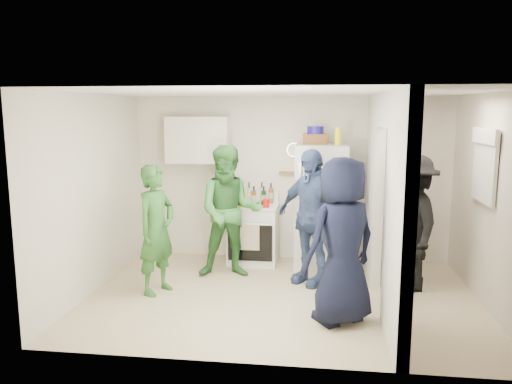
% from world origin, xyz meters
% --- Properties ---
extents(floor, '(4.80, 4.80, 0.00)m').
position_xyz_m(floor, '(0.00, 0.00, 0.00)').
color(floor, '#C2B088').
rests_on(floor, ground).
extents(wall_back, '(4.80, 0.00, 4.80)m').
position_xyz_m(wall_back, '(0.00, 1.70, 1.25)').
color(wall_back, silver).
rests_on(wall_back, floor).
extents(wall_front, '(4.80, 0.00, 4.80)m').
position_xyz_m(wall_front, '(0.00, -1.70, 1.25)').
color(wall_front, silver).
rests_on(wall_front, floor).
extents(wall_left, '(0.00, 3.40, 3.40)m').
position_xyz_m(wall_left, '(-2.40, 0.00, 1.25)').
color(wall_left, silver).
rests_on(wall_left, floor).
extents(wall_right, '(0.00, 3.40, 3.40)m').
position_xyz_m(wall_right, '(2.40, 0.00, 1.25)').
color(wall_right, silver).
rests_on(wall_right, floor).
extents(ceiling, '(4.80, 4.80, 0.00)m').
position_xyz_m(ceiling, '(0.00, 0.00, 2.50)').
color(ceiling, white).
rests_on(ceiling, wall_back).
extents(partition_pier_back, '(0.12, 1.20, 2.50)m').
position_xyz_m(partition_pier_back, '(1.20, 1.10, 1.25)').
color(partition_pier_back, silver).
rests_on(partition_pier_back, floor).
extents(partition_pier_front, '(0.12, 1.20, 2.50)m').
position_xyz_m(partition_pier_front, '(1.20, -1.10, 1.25)').
color(partition_pier_front, silver).
rests_on(partition_pier_front, floor).
extents(partition_header, '(0.12, 1.00, 0.40)m').
position_xyz_m(partition_header, '(1.20, 0.00, 2.30)').
color(partition_header, silver).
rests_on(partition_header, partition_pier_back).
extents(stove, '(0.75, 0.63, 0.90)m').
position_xyz_m(stove, '(-0.54, 1.37, 0.45)').
color(stove, white).
rests_on(stove, floor).
extents(upper_cabinet, '(0.95, 0.34, 0.70)m').
position_xyz_m(upper_cabinet, '(-1.40, 1.52, 1.85)').
color(upper_cabinet, silver).
rests_on(upper_cabinet, wall_back).
extents(fridge, '(0.74, 0.72, 1.81)m').
position_xyz_m(fridge, '(0.47, 1.34, 0.90)').
color(fridge, silver).
rests_on(fridge, floor).
extents(wicker_basket, '(0.35, 0.25, 0.15)m').
position_xyz_m(wicker_basket, '(0.37, 1.39, 1.88)').
color(wicker_basket, brown).
rests_on(wicker_basket, fridge).
extents(blue_bowl, '(0.24, 0.24, 0.11)m').
position_xyz_m(blue_bowl, '(0.37, 1.39, 2.01)').
color(blue_bowl, navy).
rests_on(blue_bowl, wicker_basket).
extents(yellow_cup_stack_top, '(0.09, 0.09, 0.25)m').
position_xyz_m(yellow_cup_stack_top, '(0.69, 1.24, 1.93)').
color(yellow_cup_stack_top, '#FFF915').
rests_on(yellow_cup_stack_top, fridge).
extents(wall_clock, '(0.22, 0.02, 0.22)m').
position_xyz_m(wall_clock, '(0.05, 1.68, 1.70)').
color(wall_clock, white).
rests_on(wall_clock, wall_back).
extents(spice_shelf, '(0.35, 0.08, 0.03)m').
position_xyz_m(spice_shelf, '(0.00, 1.65, 1.35)').
color(spice_shelf, olive).
rests_on(spice_shelf, wall_back).
extents(nook_window, '(0.03, 0.70, 0.80)m').
position_xyz_m(nook_window, '(2.38, 0.20, 1.65)').
color(nook_window, black).
rests_on(nook_window, wall_right).
extents(nook_window_frame, '(0.04, 0.76, 0.86)m').
position_xyz_m(nook_window_frame, '(2.36, 0.20, 1.65)').
color(nook_window_frame, white).
rests_on(nook_window_frame, wall_right).
extents(nook_valance, '(0.04, 0.82, 0.18)m').
position_xyz_m(nook_valance, '(2.34, 0.20, 2.00)').
color(nook_valance, white).
rests_on(nook_valance, wall_right).
extents(yellow_cup_stack_stove, '(0.09, 0.09, 0.25)m').
position_xyz_m(yellow_cup_stack_stove, '(-0.66, 1.15, 1.02)').
color(yellow_cup_stack_stove, yellow).
rests_on(yellow_cup_stack_stove, stove).
extents(red_cup, '(0.09, 0.09, 0.12)m').
position_xyz_m(red_cup, '(-0.32, 1.17, 0.96)').
color(red_cup, red).
rests_on(red_cup, stove).
extents(person_green_left, '(0.60, 0.70, 1.63)m').
position_xyz_m(person_green_left, '(-1.58, -0.03, 0.82)').
color(person_green_left, '#2E6729').
rests_on(person_green_left, floor).
extents(person_green_center, '(0.98, 0.82, 1.83)m').
position_xyz_m(person_green_center, '(-0.78, 0.71, 0.91)').
color(person_green_center, '#40863B').
rests_on(person_green_center, floor).
extents(person_denim, '(1.11, 0.99, 1.81)m').
position_xyz_m(person_denim, '(0.33, 0.56, 0.90)').
color(person_denim, '#3C5C83').
rests_on(person_denim, floor).
extents(person_navy, '(1.06, 0.99, 1.82)m').
position_xyz_m(person_navy, '(0.69, -0.65, 0.91)').
color(person_navy, black).
rests_on(person_navy, floor).
extents(person_nook, '(0.79, 1.21, 1.76)m').
position_xyz_m(person_nook, '(1.62, 0.49, 0.88)').
color(person_nook, black).
rests_on(person_nook, floor).
extents(bottle_a, '(0.06, 0.06, 0.30)m').
position_xyz_m(bottle_a, '(-0.81, 1.50, 1.05)').
color(bottle_a, brown).
rests_on(bottle_a, stove).
extents(bottle_b, '(0.06, 0.06, 0.25)m').
position_xyz_m(bottle_b, '(-0.72, 1.28, 1.02)').
color(bottle_b, '#1C4C19').
rests_on(bottle_b, stove).
extents(bottle_c, '(0.07, 0.07, 0.31)m').
position_xyz_m(bottle_c, '(-0.62, 1.52, 1.05)').
color(bottle_c, '#B7BEC6').
rests_on(bottle_c, stove).
extents(bottle_d, '(0.07, 0.07, 0.29)m').
position_xyz_m(bottle_d, '(-0.52, 1.30, 1.04)').
color(bottle_d, brown).
rests_on(bottle_d, stove).
extents(bottle_e, '(0.06, 0.06, 0.32)m').
position_xyz_m(bottle_e, '(-0.43, 1.56, 1.06)').
color(bottle_e, '#B4B7C8').
rests_on(bottle_e, stove).
extents(bottle_f, '(0.07, 0.07, 0.28)m').
position_xyz_m(bottle_f, '(-0.38, 1.38, 1.04)').
color(bottle_f, black).
rests_on(bottle_f, stove).
extents(bottle_g, '(0.07, 0.07, 0.31)m').
position_xyz_m(bottle_g, '(-0.28, 1.51, 1.05)').
color(bottle_g, brown).
rests_on(bottle_g, stove).
extents(bottle_h, '(0.07, 0.07, 0.24)m').
position_xyz_m(bottle_h, '(-0.83, 1.25, 1.02)').
color(bottle_h, '#B7BCC4').
rests_on(bottle_h, stove).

